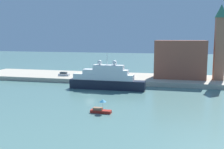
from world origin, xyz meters
TOP-DOWN VIEW (x-y plane):
  - ground at (0.00, 0.00)m, footprint 400.00×400.00m
  - quay_dock at (0.00, 27.20)m, footprint 110.00×22.40m
  - large_yacht at (2.74, 8.24)m, footprint 24.41×3.54m
  - small_motorboat at (8.46, -17.98)m, footprint 4.64×1.59m
  - harbor_building at (25.72, 28.35)m, footprint 18.25×10.38m
  - bell_tower at (38.98, 26.65)m, footprint 4.40×4.40m
  - parked_car at (-18.37, 23.02)m, footprint 4.37×1.61m
  - person_figure at (-12.91, 23.61)m, footprint 0.36×0.36m
  - mooring_bollard at (7.25, 17.12)m, footprint 0.50×0.50m

SIDE VIEW (x-z plane):
  - ground at x=0.00m, z-range 0.00..0.00m
  - quay_dock at x=0.00m, z-range 0.00..1.53m
  - small_motorboat at x=8.46m, z-range -0.62..2.45m
  - mooring_bollard at x=7.25m, z-range 1.53..2.22m
  - parked_car at x=-18.37m, z-range 1.42..2.91m
  - person_figure at x=-12.91m, z-range 1.47..3.05m
  - large_yacht at x=2.74m, z-range -2.61..8.99m
  - harbor_building at x=25.72m, z-range 1.53..15.42m
  - bell_tower at x=38.98m, z-range 2.69..28.94m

